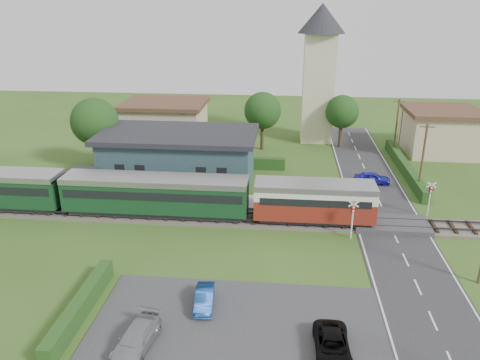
# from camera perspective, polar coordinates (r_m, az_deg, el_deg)

# --- Properties ---
(ground) EXTENTS (120.00, 120.00, 0.00)m
(ground) POSITION_cam_1_polar(r_m,az_deg,el_deg) (38.72, 3.78, -6.38)
(ground) COLOR #2D4C19
(railway_track) EXTENTS (76.00, 3.20, 0.49)m
(railway_track) POSITION_cam_1_polar(r_m,az_deg,el_deg) (40.46, 3.89, -4.95)
(railway_track) COLOR #4C443D
(railway_track) RESTS_ON ground
(road) EXTENTS (6.00, 70.00, 0.05)m
(road) POSITION_cam_1_polar(r_m,az_deg,el_deg) (39.77, 18.43, -6.69)
(road) COLOR #28282B
(road) RESTS_ON ground
(car_park) EXTENTS (17.00, 9.00, 0.08)m
(car_park) POSITION_cam_1_polar(r_m,az_deg,el_deg) (28.65, -0.29, -17.22)
(car_park) COLOR #333335
(car_park) RESTS_ON ground
(crossing_deck) EXTENTS (6.20, 3.40, 0.45)m
(crossing_deck) POSITION_cam_1_polar(r_m,az_deg,el_deg) (41.42, 17.91, -5.18)
(crossing_deck) COLOR #333335
(crossing_deck) RESTS_ON ground
(platform) EXTENTS (30.00, 3.00, 0.45)m
(platform) POSITION_cam_1_polar(r_m,az_deg,el_deg) (44.65, -8.90, -2.43)
(platform) COLOR gray
(platform) RESTS_ON ground
(equipment_hut) EXTENTS (2.30, 2.30, 2.55)m
(equipment_hut) POSITION_cam_1_polar(r_m,az_deg,el_deg) (46.69, -18.56, -0.23)
(equipment_hut) COLOR beige
(equipment_hut) RESTS_ON platform
(station_building) EXTENTS (16.00, 9.00, 5.30)m
(station_building) POSITION_cam_1_polar(r_m,az_deg,el_deg) (49.05, -7.43, 2.89)
(station_building) COLOR #25404C
(station_building) RESTS_ON ground
(train) EXTENTS (43.20, 2.90, 3.40)m
(train) POSITION_cam_1_polar(r_m,az_deg,el_deg) (42.04, -14.43, -1.49)
(train) COLOR #232328
(train) RESTS_ON ground
(church_tower) EXTENTS (6.00, 6.00, 17.60)m
(church_tower) POSITION_cam_1_polar(r_m,az_deg,el_deg) (62.99, 9.66, 13.80)
(church_tower) COLOR beige
(church_tower) RESTS_ON ground
(house_west) EXTENTS (10.80, 8.80, 5.50)m
(house_west) POSITION_cam_1_polar(r_m,az_deg,el_deg) (63.28, -9.09, 7.01)
(house_west) COLOR tan
(house_west) RESTS_ON ground
(house_east) EXTENTS (8.80, 8.80, 5.50)m
(house_east) POSITION_cam_1_polar(r_m,az_deg,el_deg) (63.26, 23.20, 5.57)
(house_east) COLOR tan
(house_east) RESTS_ON ground
(hedge_carpark) EXTENTS (0.80, 9.00, 1.20)m
(hedge_carpark) POSITION_cam_1_polar(r_m,az_deg,el_deg) (30.60, -18.88, -14.43)
(hedge_carpark) COLOR #193814
(hedge_carpark) RESTS_ON ground
(hedge_roadside) EXTENTS (0.80, 18.00, 1.20)m
(hedge_roadside) POSITION_cam_1_polar(r_m,az_deg,el_deg) (54.89, 19.42, 1.51)
(hedge_roadside) COLOR #193814
(hedge_roadside) RESTS_ON ground
(hedge_station) EXTENTS (22.00, 0.80, 1.30)m
(hedge_station) POSITION_cam_1_polar(r_m,az_deg,el_deg) (53.86, -6.28, 2.30)
(hedge_station) COLOR #193814
(hedge_station) RESTS_ON ground
(tree_a) EXTENTS (5.20, 5.20, 8.00)m
(tree_a) POSITION_cam_1_polar(r_m,az_deg,el_deg) (54.14, -17.30, 6.79)
(tree_a) COLOR #332316
(tree_a) RESTS_ON ground
(tree_b) EXTENTS (4.60, 4.60, 7.34)m
(tree_b) POSITION_cam_1_polar(r_m,az_deg,el_deg) (58.87, 2.77, 8.43)
(tree_b) COLOR #332316
(tree_b) RESTS_ON ground
(tree_c) EXTENTS (4.20, 4.20, 6.78)m
(tree_c) POSITION_cam_1_polar(r_m,az_deg,el_deg) (61.25, 12.34, 8.12)
(tree_c) COLOR #332316
(tree_c) RESTS_ON ground
(utility_pole_c) EXTENTS (1.40, 0.22, 7.00)m
(utility_pole_c) POSITION_cam_1_polar(r_m,az_deg,el_deg) (48.47, 21.38, 2.53)
(utility_pole_c) COLOR #473321
(utility_pole_c) RESTS_ON ground
(utility_pole_d) EXTENTS (1.40, 0.22, 7.00)m
(utility_pole_d) POSITION_cam_1_polar(r_m,az_deg,el_deg) (59.66, 18.51, 6.16)
(utility_pole_d) COLOR #473321
(utility_pole_d) RESTS_ON ground
(crossing_signal_near) EXTENTS (0.84, 0.28, 3.28)m
(crossing_signal_near) POSITION_cam_1_polar(r_m,az_deg,el_deg) (37.82, 13.59, -4.06)
(crossing_signal_near) COLOR silver
(crossing_signal_near) RESTS_ON ground
(crossing_signal_far) EXTENTS (0.84, 0.28, 3.28)m
(crossing_signal_far) POSITION_cam_1_polar(r_m,az_deg,el_deg) (43.72, 22.19, -1.60)
(crossing_signal_far) COLOR silver
(crossing_signal_far) RESTS_ON ground
(streetlamp_west) EXTENTS (0.30, 0.30, 5.15)m
(streetlamp_west) POSITION_cam_1_polar(r_m,az_deg,el_deg) (60.82, -16.71, 6.06)
(streetlamp_west) COLOR #3F3F47
(streetlamp_west) RESTS_ON ground
(streetlamp_east) EXTENTS (0.30, 0.30, 5.15)m
(streetlamp_east) POSITION_cam_1_polar(r_m,az_deg,el_deg) (64.93, 19.12, 6.70)
(streetlamp_east) COLOR #3F3F47
(streetlamp_east) RESTS_ON ground
(car_on_road) EXTENTS (3.63, 1.48, 1.24)m
(car_on_road) POSITION_cam_1_polar(r_m,az_deg,el_deg) (50.27, 15.82, 0.26)
(car_on_road) COLOR #1F1FA8
(car_on_road) RESTS_ON road
(car_park_blue) EXTENTS (1.38, 3.25, 1.04)m
(car_park_blue) POSITION_cam_1_polar(r_m,az_deg,el_deg) (29.84, -4.36, -14.20)
(car_park_blue) COLOR navy
(car_park_blue) RESTS_ON car_park
(car_park_silver) EXTENTS (2.21, 4.28, 1.19)m
(car_park_silver) POSITION_cam_1_polar(r_m,az_deg,el_deg) (27.31, -12.52, -18.35)
(car_park_silver) COLOR gray
(car_park_silver) RESTS_ON car_park
(car_park_dark) EXTENTS (1.94, 4.07, 1.12)m
(car_park_dark) POSITION_cam_1_polar(r_m,az_deg,el_deg) (26.77, 11.20, -19.25)
(car_park_dark) COLOR black
(car_park_dark) RESTS_ON car_park
(pedestrian_near) EXTENTS (0.75, 0.52, 1.98)m
(pedestrian_near) POSITION_cam_1_polar(r_m,az_deg,el_deg) (42.77, 0.21, -1.46)
(pedestrian_near) COLOR gray
(pedestrian_near) RESTS_ON platform
(pedestrian_far) EXTENTS (0.88, 1.02, 1.78)m
(pedestrian_far) POSITION_cam_1_polar(r_m,az_deg,el_deg) (45.93, -15.37, -0.77)
(pedestrian_far) COLOR gray
(pedestrian_far) RESTS_ON platform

